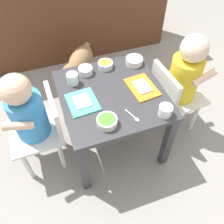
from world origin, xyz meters
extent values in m
plane|color=gray|center=(0.00, 0.00, 0.00)|extent=(7.00, 7.00, 0.00)
cube|color=#333338|center=(0.00, 0.00, 0.45)|extent=(0.56, 0.57, 0.03)
cube|color=#333338|center=(-0.25, -0.26, 0.22)|extent=(0.04, 0.04, 0.44)
cube|color=#333338|center=(0.25, -0.26, 0.22)|extent=(0.04, 0.04, 0.44)
cube|color=#333338|center=(-0.25, 0.26, 0.22)|extent=(0.04, 0.04, 0.44)
cube|color=#333338|center=(0.25, 0.26, 0.22)|extent=(0.04, 0.04, 0.44)
cube|color=silver|center=(-0.45, 0.01, 0.29)|extent=(0.29, 0.29, 0.02)
cube|color=silver|center=(-0.32, 0.02, 0.41)|extent=(0.03, 0.27, 0.22)
cylinder|color=#388CD8|center=(-0.45, 0.01, 0.42)|extent=(0.18, 0.18, 0.26)
sphere|color=beige|center=(-0.46, 0.01, 0.62)|extent=(0.15, 0.15, 0.15)
cylinder|color=silver|center=(-0.55, 0.11, 0.14)|extent=(0.03, 0.03, 0.28)
cylinder|color=silver|center=(-0.55, -0.09, 0.14)|extent=(0.03, 0.03, 0.28)
cylinder|color=silver|center=(-0.35, 0.12, 0.14)|extent=(0.03, 0.03, 0.28)
cylinder|color=silver|center=(-0.35, -0.08, 0.14)|extent=(0.03, 0.03, 0.28)
cylinder|color=beige|center=(-0.50, 0.11, 0.49)|extent=(0.15, 0.04, 0.09)
cylinder|color=beige|center=(-0.50, -0.09, 0.49)|extent=(0.15, 0.04, 0.09)
cube|color=silver|center=(0.45, 0.00, 0.29)|extent=(0.30, 0.30, 0.02)
cube|color=silver|center=(0.32, -0.01, 0.41)|extent=(0.05, 0.27, 0.22)
cylinder|color=yellow|center=(0.45, 0.00, 0.43)|extent=(0.18, 0.18, 0.27)
sphere|color=beige|center=(0.46, 0.00, 0.64)|extent=(0.15, 0.15, 0.15)
cylinder|color=silver|center=(0.56, -0.09, 0.14)|extent=(0.03, 0.03, 0.28)
cylinder|color=silver|center=(0.54, 0.11, 0.14)|extent=(0.03, 0.03, 0.28)
cylinder|color=silver|center=(0.36, -0.11, 0.14)|extent=(0.03, 0.03, 0.28)
cylinder|color=silver|center=(0.34, 0.09, 0.14)|extent=(0.03, 0.03, 0.28)
cylinder|color=beige|center=(0.51, -0.09, 0.50)|extent=(0.15, 0.05, 0.09)
cylinder|color=beige|center=(0.49, 0.10, 0.50)|extent=(0.15, 0.05, 0.09)
ellipsoid|color=olive|center=(-0.04, 0.63, 0.22)|extent=(0.32, 0.37, 0.18)
sphere|color=olive|center=(-0.14, 0.47, 0.27)|extent=(0.12, 0.12, 0.12)
sphere|color=black|center=(-0.17, 0.44, 0.26)|extent=(0.06, 0.06, 0.06)
torus|color=green|center=(-0.13, 0.50, 0.25)|extent=(0.10, 0.08, 0.10)
sphere|color=olive|center=(0.05, 0.76, 0.26)|extent=(0.05, 0.05, 0.05)
cylinder|color=olive|center=(-0.13, 0.58, 0.07)|extent=(0.04, 0.04, 0.14)
cylinder|color=olive|center=(-0.05, 0.53, 0.07)|extent=(0.04, 0.04, 0.14)
cylinder|color=olive|center=(-0.02, 0.73, 0.07)|extent=(0.04, 0.04, 0.14)
cylinder|color=olive|center=(0.06, 0.68, 0.07)|extent=(0.04, 0.04, 0.14)
cube|color=#4CC6BC|center=(-0.17, -0.02, 0.46)|extent=(0.16, 0.18, 0.01)
cube|color=white|center=(-0.17, -0.02, 0.47)|extent=(0.09, 0.10, 0.01)
cube|color=orange|center=(0.17, -0.02, 0.46)|extent=(0.15, 0.21, 0.01)
cube|color=white|center=(0.17, -0.02, 0.47)|extent=(0.08, 0.11, 0.01)
cylinder|color=white|center=(0.20, -0.23, 0.49)|extent=(0.07, 0.07, 0.06)
cylinder|color=silver|center=(0.20, -0.23, 0.48)|extent=(0.06, 0.06, 0.03)
cylinder|color=white|center=(-0.18, 0.14, 0.49)|extent=(0.06, 0.06, 0.07)
cylinder|color=silver|center=(-0.18, 0.14, 0.48)|extent=(0.06, 0.06, 0.04)
cylinder|color=white|center=(0.03, 0.22, 0.48)|extent=(0.09, 0.09, 0.04)
cylinder|color=gold|center=(0.03, 0.22, 0.49)|extent=(0.07, 0.07, 0.01)
cylinder|color=silver|center=(-0.09, -0.19, 0.48)|extent=(0.10, 0.10, 0.04)
cylinder|color=#4C8C33|center=(-0.09, -0.19, 0.50)|extent=(0.08, 0.08, 0.01)
cylinder|color=white|center=(-0.09, 0.20, 0.48)|extent=(0.08, 0.08, 0.04)
cylinder|color=#B26633|center=(-0.09, 0.20, 0.50)|extent=(0.07, 0.07, 0.01)
cylinder|color=white|center=(0.21, 0.19, 0.48)|extent=(0.10, 0.10, 0.04)
cylinder|color=#D84C33|center=(0.21, 0.19, 0.50)|extent=(0.08, 0.08, 0.01)
cylinder|color=silver|center=(0.04, -0.17, 0.46)|extent=(0.03, 0.07, 0.01)
ellipsoid|color=silver|center=(0.05, -0.22, 0.46)|extent=(0.03, 0.03, 0.01)
camera|label=1|loc=(-0.30, -0.86, 1.38)|focal=38.48mm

